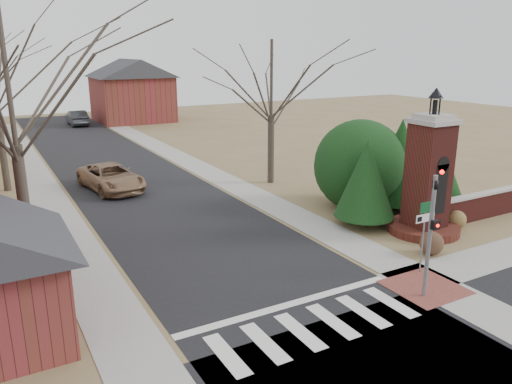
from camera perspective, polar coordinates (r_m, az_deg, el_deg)
ground at (r=15.07m, az=8.77°, el=-16.31°), size 120.00×120.00×0.00m
main_street at (r=33.86m, az=-14.65°, el=1.77°), size 8.00×70.00×0.01m
crosswalk_zone at (r=15.60m, az=6.91°, el=-14.97°), size 8.00×2.20×0.02m
stop_bar at (r=16.67m, az=3.81°, el=-12.73°), size 8.00×0.35×0.02m
sidewalk_right_main at (r=35.46m, az=-6.53°, el=2.83°), size 2.00×60.00×0.02m
sidewalk_left at (r=33.00m, az=-23.38°, el=0.61°), size 2.00×60.00×0.02m
curb_apron at (r=18.66m, az=18.75°, el=-10.29°), size 2.40×2.40×0.02m
traffic_signal_pole at (r=17.09m, az=19.43°, el=-3.45°), size 0.28×0.41×4.50m
sign_post at (r=19.10m, az=18.70°, el=-3.39°), size 0.90×0.07×2.75m
brick_gate_monument at (r=23.40m, az=18.98°, el=0.63°), size 3.20×3.20×6.47m
brick_garden_wall at (r=27.23m, az=25.06°, el=-1.22°), size 7.50×0.50×1.30m
house_distant_right at (r=60.24m, az=-14.02°, el=11.35°), size 8.80×8.80×7.30m
evergreen_near at (r=23.48m, az=12.45°, el=1.52°), size 2.80×2.80×4.10m
evergreen_mid at (r=26.49m, az=16.14°, el=3.56°), size 3.40×3.40×4.70m
evergreen_far at (r=27.44m, az=20.45°, el=2.09°), size 2.40×2.40×3.30m
evergreen_mass at (r=26.44m, az=11.82°, el=3.39°), size 4.80×4.80×4.80m
bare_tree_0 at (r=18.93m, az=-26.81°, el=13.39°), size 8.05×8.05×11.15m
bare_tree_3 at (r=30.25m, az=1.78°, el=13.47°), size 7.00×7.00×9.70m
pickup_truck at (r=30.60m, az=-16.23°, el=1.62°), size 3.31×5.78×1.52m
distant_car at (r=58.66m, az=-19.77°, el=7.99°), size 1.73×4.93×1.62m
dry_shrub_left at (r=21.42m, az=19.43°, el=-5.55°), size 0.96×0.96×0.96m
dry_shrub_right at (r=24.93m, az=21.98°, el=-2.94°), size 0.85×0.85×0.85m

